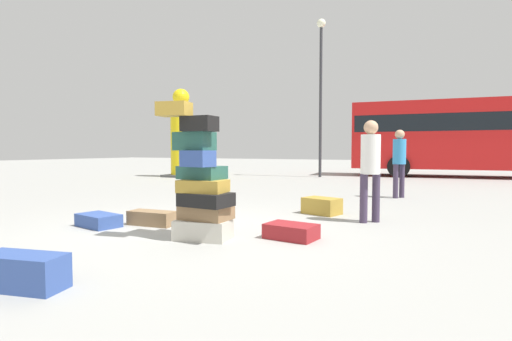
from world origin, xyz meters
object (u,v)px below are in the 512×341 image
object	(u,v)px
person_tourist_with_camera	(399,157)
suitcase_navy_foreground_near	(22,272)
suitcase_navy_upright_blue	(99,220)
suitcase_tan_behind_tower	(322,206)
parked_bus	(492,133)
person_bearded_onlooker	(370,162)
suitcase_tower	(201,186)
suitcase_maroon_left_side	(291,231)
yellow_dummy_statue	(181,138)
lamp_post	(321,75)
suitcase_brown_foreground_far	(152,218)

from	to	relation	value
person_tourist_with_camera	suitcase_navy_foreground_near	bearing A→B (deg)	18.26
suitcase_navy_upright_blue	suitcase_tan_behind_tower	distance (m)	3.68
parked_bus	person_bearded_onlooker	bearing A→B (deg)	-107.93
suitcase_tower	suitcase_navy_foreground_near	distance (m)	2.22
suitcase_navy_foreground_near	suitcase_maroon_left_side	xyz separation A→B (m)	(1.30, 2.67, -0.05)
suitcase_navy_upright_blue	suitcase_maroon_left_side	xyz separation A→B (m)	(2.84, 0.55, 0.00)
suitcase_tan_behind_tower	person_tourist_with_camera	xyz separation A→B (m)	(0.94, 3.06, 0.82)
suitcase_navy_upright_blue	suitcase_tower	bearing A→B (deg)	11.06
suitcase_navy_upright_blue	yellow_dummy_statue	bearing A→B (deg)	131.78
suitcase_maroon_left_side	parked_bus	world-z (taller)	parked_bus
person_bearded_onlooker	lamp_post	world-z (taller)	lamp_post
suitcase_maroon_left_side	person_tourist_with_camera	world-z (taller)	person_tourist_with_camera
suitcase_tower	parked_bus	size ratio (longest dim) A/B	0.15
person_tourist_with_camera	yellow_dummy_statue	bearing A→B (deg)	-78.55
suitcase_navy_foreground_near	suitcase_tan_behind_tower	bearing A→B (deg)	64.09
suitcase_brown_foreground_far	suitcase_maroon_left_side	bearing A→B (deg)	-2.15
lamp_post	parked_bus	bearing A→B (deg)	23.85
person_bearded_onlooker	suitcase_navy_upright_blue	bearing A→B (deg)	-11.88
suitcase_navy_upright_blue	suitcase_navy_foreground_near	bearing A→B (deg)	-43.18
lamp_post	suitcase_navy_upright_blue	bearing A→B (deg)	-88.79
person_tourist_with_camera	suitcase_maroon_left_side	bearing A→B (deg)	24.80
suitcase_brown_foreground_far	suitcase_tan_behind_tower	distance (m)	2.92
yellow_dummy_statue	suitcase_tower	bearing A→B (deg)	-51.36
suitcase_tower	suitcase_brown_foreground_far	size ratio (longest dim) A/B	2.40
suitcase_tower	suitcase_brown_foreground_far	distance (m)	1.40
suitcase_tan_behind_tower	suitcase_maroon_left_side	bearing A→B (deg)	-66.88
suitcase_tower	suitcase_navy_foreground_near	size ratio (longest dim) A/B	2.42
suitcase_brown_foreground_far	yellow_dummy_statue	world-z (taller)	yellow_dummy_statue
suitcase_tower	suitcase_navy_upright_blue	world-z (taller)	suitcase_tower
suitcase_maroon_left_side	lamp_post	distance (m)	12.26
suitcase_maroon_left_side	person_bearded_onlooker	xyz separation A→B (m)	(0.69, 1.60, 0.85)
suitcase_navy_upright_blue	person_bearded_onlooker	bearing A→B (deg)	42.14
suitcase_navy_upright_blue	suitcase_brown_foreground_far	xyz separation A→B (m)	(0.63, 0.45, 0.01)
person_bearded_onlooker	person_tourist_with_camera	bearing A→B (deg)	-133.69
suitcase_tower	suitcase_tan_behind_tower	xyz separation A→B (m)	(0.79, 2.58, -0.54)
suitcase_tower	yellow_dummy_statue	bearing A→B (deg)	128.64
suitcase_maroon_left_side	yellow_dummy_statue	xyz separation A→B (m)	(-8.36, 8.65, 1.54)
suitcase_tower	suitcase_maroon_left_side	distance (m)	1.29
suitcase_maroon_left_side	person_bearded_onlooker	world-z (taller)	person_bearded_onlooker
suitcase_tower	person_tourist_with_camera	bearing A→B (deg)	72.96
suitcase_brown_foreground_far	lamp_post	size ratio (longest dim) A/B	0.11
person_bearded_onlooker	person_tourist_with_camera	distance (m)	3.51
person_bearded_onlooker	yellow_dummy_statue	bearing A→B (deg)	-81.14
person_tourist_with_camera	lamp_post	size ratio (longest dim) A/B	0.25
suitcase_tower	suitcase_tan_behind_tower	bearing A→B (deg)	73.00
person_tourist_with_camera	lamp_post	world-z (taller)	lamp_post
person_bearded_onlooker	parked_bus	bearing A→B (deg)	-145.03
person_tourist_with_camera	parked_bus	size ratio (longest dim) A/B	0.15
suitcase_brown_foreground_far	parked_bus	bearing A→B (deg)	63.87
person_tourist_with_camera	suitcase_brown_foreground_far	bearing A→B (deg)	3.44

